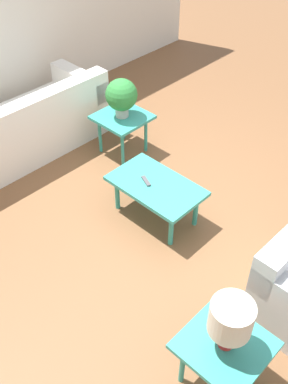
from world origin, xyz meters
name	(u,v)px	position (x,y,z in m)	size (l,w,h in m)	color
ground_plane	(172,220)	(0.00, 0.00, 0.00)	(14.00, 14.00, 0.00)	brown
sofa	(26,127)	(2.14, 0.28, 0.32)	(0.95, 2.02, 0.85)	white
coffee_table	(156,188)	(0.17, 0.07, 0.38)	(0.95, 0.57, 0.43)	teal
side_table_plant	(122,121)	(1.25, -0.50, 0.44)	(0.58, 0.58, 0.51)	teal
side_table_lamp	(224,349)	(-1.39, 1.06, 0.44)	(0.58, 0.58, 0.51)	teal
potted_plant	(121,96)	(1.25, -0.50, 0.78)	(0.37, 0.37, 0.47)	#B2ADA3
table_lamp	(231,320)	(-1.39, 1.06, 0.80)	(0.30, 0.30, 0.44)	red
remote_control	(146,181)	(0.27, 0.12, 0.44)	(0.16, 0.10, 0.02)	#4C4C51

